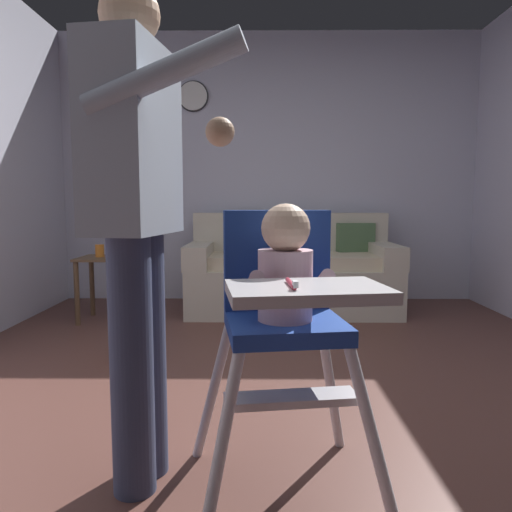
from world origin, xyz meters
TOP-DOWN VIEW (x-y plane):
  - ground at (0.00, 0.00)m, footprint 5.60×6.77m
  - wall_far at (0.00, 2.62)m, footprint 4.80×0.06m
  - couch at (0.21, 2.10)m, footprint 1.81×0.86m
  - high_chair at (-0.00, -0.67)m, footprint 0.68×0.79m
  - adult_standing at (-0.48, -0.60)m, footprint 0.51×0.55m
  - toy_ball at (-0.89, 0.63)m, footprint 0.17×0.17m
  - side_table at (-1.34, 1.69)m, footprint 0.40×0.40m
  - sippy_cup at (-1.37, 1.69)m, footprint 0.07×0.07m
  - wall_clock at (-0.72, 2.57)m, footprint 0.29×0.04m

SIDE VIEW (x-z plane):
  - ground at x=0.00m, z-range -0.10..0.00m
  - toy_ball at x=-0.89m, z-range 0.00..0.17m
  - couch at x=0.21m, z-range -0.10..0.76m
  - side_table at x=-1.34m, z-range 0.12..0.64m
  - sippy_cup at x=-1.37m, z-range 0.52..0.62m
  - high_chair at x=0.00m, z-range 0.18..1.14m
  - adult_standing at x=-0.48m, z-range 0.11..1.74m
  - wall_far at x=0.00m, z-range 0.00..2.57m
  - wall_clock at x=-0.72m, z-range 1.82..2.11m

